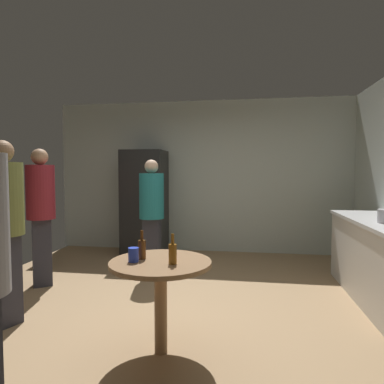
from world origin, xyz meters
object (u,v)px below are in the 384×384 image
Objects in this scene: person_in_maroon_shirt at (41,206)px; plastic_cup_blue at (133,255)px; person_in_olive_shirt at (4,218)px; beer_bottle_amber at (173,253)px; person_in_teal_shirt at (152,208)px; refrigerator at (145,203)px; foreground_table at (161,274)px; beer_bottle_brown at (142,248)px.

plastic_cup_blue is at bearing 14.63° from person_in_maroon_shirt.
beer_bottle_amber is at bearing 11.31° from person_in_olive_shirt.
plastic_cup_blue is 2.08m from person_in_teal_shirt.
refrigerator is 7.83× the size of beer_bottle_amber.
beer_bottle_amber is at bearing -69.65° from refrigerator.
beer_bottle_amber is 1.70m from person_in_olive_shirt.
beer_bottle_amber is 0.13× the size of person_in_maroon_shirt.
person_in_maroon_shirt reaches higher than person_in_teal_shirt.
person_in_teal_shirt is at bearing 109.83° from beer_bottle_amber.
person_in_olive_shirt is (-1.54, 0.26, 0.38)m from foreground_table.
person_in_olive_shirt is at bearing 168.84° from beer_bottle_amber.
person_in_olive_shirt is (-0.48, -2.85, 0.11)m from refrigerator.
beer_bottle_brown is 0.11m from plastic_cup_blue.
beer_bottle_amber is at bearing 22.52° from person_in_teal_shirt.
person_in_teal_shirt is at bearing 103.47° from beer_bottle_brown.
beer_bottle_brown is 1.99m from person_in_teal_shirt.
plastic_cup_blue is 2.16m from person_in_maroon_shirt.
person_in_teal_shirt is (-0.43, 2.03, 0.14)m from plastic_cup_blue.
beer_bottle_amber is 0.31m from plastic_cup_blue.
foreground_table is 0.26m from plastic_cup_blue.
plastic_cup_blue is at bearing -163.46° from foreground_table.
beer_bottle_brown is at bearing 166.27° from foreground_table.
beer_bottle_amber is 0.30m from beer_bottle_brown.
refrigerator is 1.05× the size of person_in_olive_shirt.
person_in_olive_shirt reaches higher than beer_bottle_amber.
person_in_olive_shirt is at bearing 170.61° from foreground_table.
refrigerator is 1.21m from person_in_teal_shirt.
refrigerator is 2.25× the size of foreground_table.
beer_bottle_brown is 0.14× the size of person_in_teal_shirt.
person_in_teal_shirt is (1.24, 0.66, -0.07)m from person_in_maroon_shirt.
foreground_table is (1.06, -3.10, -0.27)m from refrigerator.
beer_bottle_brown is at bearing 69.04° from plastic_cup_blue.
person_in_maroon_shirt is at bearing 144.89° from foreground_table.
person_in_olive_shirt is at bearing 171.12° from beer_bottle_brown.
person_in_teal_shirt reaches higher than beer_bottle_brown.
foreground_table is at bearing 147.63° from beer_bottle_amber.
person_in_olive_shirt is at bearing 166.83° from plastic_cup_blue.
person_in_olive_shirt is at bearing -19.15° from person_in_maroon_shirt.
foreground_table is 3.48× the size of beer_bottle_amber.
person_in_olive_shirt reaches higher than person_in_maroon_shirt.
refrigerator is 3.39m from beer_bottle_amber.
person_in_teal_shirt is (-0.74, 2.04, 0.11)m from beer_bottle_amber.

